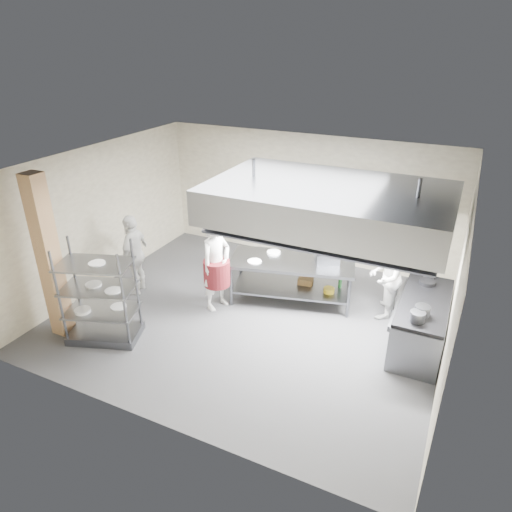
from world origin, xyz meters
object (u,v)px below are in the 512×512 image
at_px(griddle, 327,257).
at_px(island, 291,280).
at_px(chef_plating, 135,254).
at_px(stockpot, 422,311).
at_px(pass_rack, 99,293).
at_px(cooking_range, 421,324).
at_px(chef_line, 385,276).
at_px(chef_head, 216,265).

bearing_deg(griddle, island, 170.21).
bearing_deg(griddle, chef_plating, 170.92).
distance_m(griddle, stockpot, 2.26).
xyz_separation_m(pass_rack, stockpot, (5.14, 1.71, 0.07)).
height_order(pass_rack, cooking_range, pass_rack).
bearing_deg(chef_line, chef_plating, -73.83).
bearing_deg(griddle, pass_rack, -165.93).
bearing_deg(chef_head, chef_plating, 112.95).
bearing_deg(chef_line, griddle, -86.74).
height_order(cooking_range, chef_line, chef_line).
bearing_deg(chef_head, pass_rack, 160.89).
bearing_deg(stockpot, chef_line, 123.92).
relative_size(cooking_range, griddle, 4.45).
bearing_deg(island, chef_line, -6.24).
bearing_deg(chef_plating, chef_line, 91.73).
distance_m(chef_head, stockpot, 3.83).
bearing_deg(griddle, chef_head, -178.25).
height_order(cooking_range, chef_head, chef_head).
distance_m(cooking_range, chef_line, 1.14).
relative_size(island, chef_line, 1.46).
distance_m(island, griddle, 0.89).
relative_size(cooking_range, stockpot, 8.17).
distance_m(island, stockpot, 2.81).
height_order(chef_line, griddle, chef_line).
bearing_deg(stockpot, island, 160.04).
relative_size(chef_plating, stockpot, 7.05).
xyz_separation_m(pass_rack, chef_line, (4.34, 2.90, -0.07)).
bearing_deg(pass_rack, island, 26.42).
xyz_separation_m(island, chef_plating, (-3.08, -1.05, 0.41)).
bearing_deg(island, chef_plating, -175.42).
xyz_separation_m(chef_plating, griddle, (3.74, 1.26, 0.16)).
distance_m(cooking_range, chef_head, 3.89).
bearing_deg(griddle, stockpot, -58.38).
bearing_deg(chef_plating, stockpot, 77.90).
bearing_deg(island, griddle, 3.72).
xyz_separation_m(chef_plating, stockpot, (5.68, 0.11, 0.12)).
height_order(island, pass_rack, pass_rack).
bearing_deg(griddle, chef_line, -25.70).
bearing_deg(cooking_range, stockpot, -90.39).
height_order(chef_plating, griddle, chef_plating).
xyz_separation_m(cooking_range, stockpot, (-0.00, -0.50, 0.56)).
height_order(griddle, stockpot, griddle).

